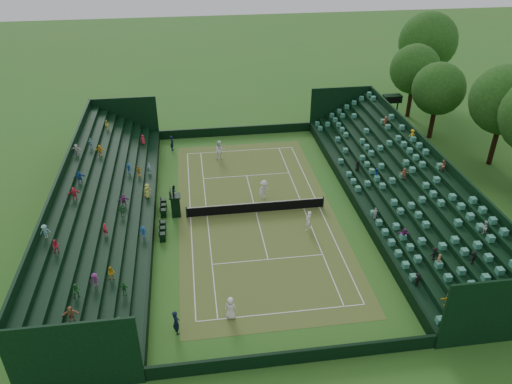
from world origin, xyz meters
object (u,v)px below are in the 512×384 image
player_near_east (308,221)px  player_far_east (264,189)px  umpire_chair (175,203)px  player_near_west (231,308)px  tennis_net (256,207)px  player_far_west (220,150)px

player_near_east → player_far_east: player_far_east is taller
umpire_chair → player_near_east: (10.41, -3.53, -0.37)m
umpire_chair → player_near_west: (3.38, -12.27, -0.43)m
tennis_net → umpire_chair: size_ratio=4.03×
player_near_west → umpire_chair: bearing=-52.4°
umpire_chair → player_near_west: 12.74m
player_far_west → player_near_east: bearing=-72.5°
player_near_west → player_far_east: player_far_east is taller
player_far_west → tennis_net: bearing=-84.4°
umpire_chair → player_near_east: size_ratio=1.67×
umpire_chair → player_near_east: bearing=-18.7°
player_far_west → player_far_east: (3.22, -8.02, -0.13)m
umpire_chair → player_near_east: 11.00m
player_near_east → player_far_west: size_ratio=0.86×
player_near_west → player_near_east: size_ratio=0.94×
umpire_chair → player_far_west: 10.74m
player_near_west → player_far_west: (1.07, 22.05, 0.20)m
player_near_west → player_far_west: bearing=-70.6°
tennis_net → umpire_chair: umpire_chair is taller
player_near_east → player_far_east: 5.96m
player_near_west → tennis_net: bearing=-83.3°
player_near_east → player_far_west: 14.58m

